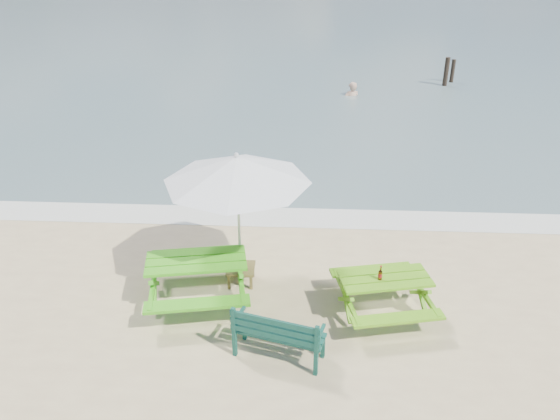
# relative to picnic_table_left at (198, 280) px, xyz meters

# --- Properties ---
(foam_strip) EXTENTS (22.00, 0.90, 0.01)m
(foam_strip) POSITION_rel_picnic_table_left_xyz_m (1.77, 3.00, -0.37)
(foam_strip) COLOR silver
(foam_strip) RESTS_ON ground
(picnic_table_left) EXTENTS (1.92, 2.07, 0.77)m
(picnic_table_left) POSITION_rel_picnic_table_left_xyz_m (0.00, 0.00, 0.00)
(picnic_table_left) COLOR #3EA418
(picnic_table_left) RESTS_ON ground
(picnic_table_right) EXTENTS (1.71, 1.83, 0.68)m
(picnic_table_right) POSITION_rel_picnic_table_left_xyz_m (3.04, -0.21, -0.05)
(picnic_table_right) COLOR #5B9E18
(picnic_table_right) RESTS_ON ground
(park_bench) EXTENTS (1.38, 0.78, 0.81)m
(park_bench) POSITION_rel_picnic_table_left_xyz_m (1.42, -1.32, -0.12)
(park_bench) COLOR #0E3C32
(park_bench) RESTS_ON ground
(side_table) EXTENTS (0.49, 0.49, 0.31)m
(side_table) POSITION_rel_picnic_table_left_xyz_m (0.65, 0.52, -0.21)
(side_table) COLOR brown
(side_table) RESTS_ON ground
(patio_umbrella) EXTENTS (2.45, 2.45, 2.38)m
(patio_umbrella) POSITION_rel_picnic_table_left_xyz_m (0.65, 0.52, 1.79)
(patio_umbrella) COLOR silver
(patio_umbrella) RESTS_ON ground
(beer_bottle) EXTENTS (0.06, 0.06, 0.24)m
(beer_bottle) POSITION_rel_picnic_table_left_xyz_m (2.94, -0.26, 0.38)
(beer_bottle) COLOR #914415
(beer_bottle) RESTS_ON picnic_table_right
(swimmer) EXTENTS (0.72, 0.57, 1.73)m
(swimmer) POSITION_rel_picnic_table_left_xyz_m (3.39, 13.06, -0.73)
(swimmer) COLOR tan
(swimmer) RESTS_ON ground
(mooring_pilings) EXTENTS (0.57, 0.77, 1.32)m
(mooring_pilings) POSITION_rel_picnic_table_left_xyz_m (7.36, 14.94, 0.05)
(mooring_pilings) COLOR black
(mooring_pilings) RESTS_ON ground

